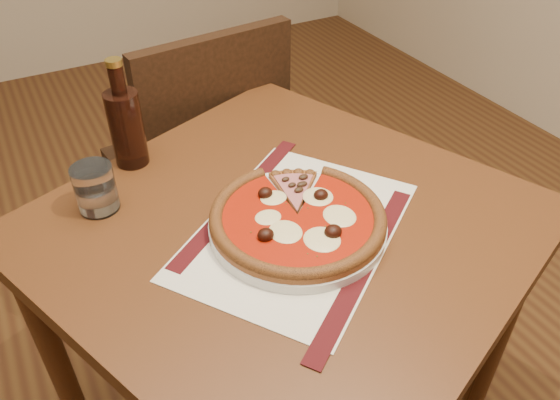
# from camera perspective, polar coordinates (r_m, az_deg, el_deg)

# --- Properties ---
(table) EXTENTS (1.04, 1.04, 0.75)m
(table) POSITION_cam_1_polar(r_m,az_deg,el_deg) (1.06, 0.52, -6.22)
(table) COLOR #582914
(table) RESTS_ON ground
(chair_far) EXTENTS (0.47, 0.47, 0.90)m
(chair_far) POSITION_cam_1_polar(r_m,az_deg,el_deg) (1.60, -7.93, 4.73)
(chair_far) COLOR black
(chair_far) RESTS_ON ground
(placemat) EXTENTS (0.54, 0.51, 0.00)m
(placemat) POSITION_cam_1_polar(r_m,az_deg,el_deg) (0.97, 1.83, -3.07)
(placemat) COLOR white
(placemat) RESTS_ON table
(plate) EXTENTS (0.31, 0.31, 0.02)m
(plate) POSITION_cam_1_polar(r_m,az_deg,el_deg) (0.96, 1.84, -2.62)
(plate) COLOR white
(plate) RESTS_ON placemat
(pizza) EXTENTS (0.31, 0.31, 0.04)m
(pizza) POSITION_cam_1_polar(r_m,az_deg,el_deg) (0.95, 1.86, -1.72)
(pizza) COLOR #9B5425
(pizza) RESTS_ON plate
(ham_slice) EXTENTS (0.10, 0.13, 0.02)m
(ham_slice) POSITION_cam_1_polar(r_m,az_deg,el_deg) (1.02, 2.25, 1.41)
(ham_slice) COLOR #9B5425
(ham_slice) RESTS_ON plate
(water_glass) EXTENTS (0.09, 0.09, 0.09)m
(water_glass) POSITION_cam_1_polar(r_m,az_deg,el_deg) (1.04, -18.73, 1.16)
(water_glass) COLOR white
(water_glass) RESTS_ON table
(bottle) EXTENTS (0.07, 0.07, 0.23)m
(bottle) POSITION_cam_1_polar(r_m,az_deg,el_deg) (1.13, -15.79, 7.57)
(bottle) COLOR black
(bottle) RESTS_ON table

